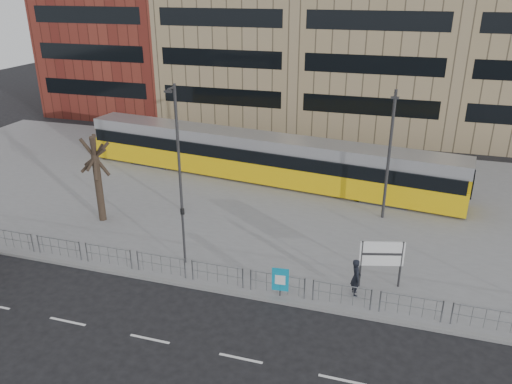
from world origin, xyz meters
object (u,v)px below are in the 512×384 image
(tram, at_px, (261,157))
(lamp_post_west, at_px, (178,144))
(pedestrian, at_px, (356,277))
(ad_panel, at_px, (280,280))
(bare_tree, at_px, (92,132))
(station_sign, at_px, (382,256))
(traffic_light_west, at_px, (183,229))
(lamp_post_east, at_px, (389,151))

(tram, height_order, lamp_post_west, lamp_post_west)
(tram, height_order, pedestrian, tram)
(ad_panel, relative_size, pedestrian, 0.79)
(lamp_post_west, distance_m, bare_tree, 5.03)
(station_sign, height_order, traffic_light_west, traffic_light_west)
(tram, xyz_separation_m, lamp_post_east, (9.11, -4.19, 2.67))
(station_sign, height_order, pedestrian, station_sign)
(lamp_post_east, height_order, bare_tree, lamp_post_east)
(lamp_post_east, bearing_deg, bare_tree, -162.21)
(traffic_light_west, bearing_deg, bare_tree, -179.80)
(traffic_light_west, distance_m, lamp_post_east, 13.03)
(lamp_post_east, bearing_deg, station_sign, -87.57)
(traffic_light_west, relative_size, bare_tree, 0.40)
(ad_panel, height_order, lamp_post_east, lamp_post_east)
(pedestrian, height_order, traffic_light_west, traffic_light_west)
(bare_tree, bearing_deg, ad_panel, -20.65)
(lamp_post_east, bearing_deg, lamp_post_west, -168.27)
(pedestrian, bearing_deg, lamp_post_west, 46.10)
(traffic_light_west, bearing_deg, station_sign, 28.81)
(station_sign, height_order, lamp_post_east, lamp_post_east)
(station_sign, distance_m, ad_panel, 4.94)
(station_sign, relative_size, ad_panel, 1.65)
(tram, bearing_deg, pedestrian, -49.82)
(traffic_light_west, bearing_deg, ad_panel, 9.75)
(tram, bearing_deg, station_sign, -44.49)
(tram, relative_size, lamp_post_east, 3.61)
(station_sign, bearing_deg, bare_tree, 156.09)
(lamp_post_west, relative_size, bare_tree, 1.05)
(tram, bearing_deg, bare_tree, -120.65)
(station_sign, distance_m, lamp_post_east, 8.32)
(tram, relative_size, ad_panel, 19.67)
(traffic_light_west, distance_m, lamp_post_west, 7.08)
(pedestrian, distance_m, lamp_post_east, 9.57)
(pedestrian, bearing_deg, bare_tree, 61.50)
(traffic_light_west, bearing_deg, lamp_post_west, 141.26)
(ad_panel, bearing_deg, station_sign, 21.29)
(ad_panel, bearing_deg, lamp_post_east, 63.00)
(lamp_post_west, relative_size, lamp_post_east, 1.01)
(traffic_light_west, bearing_deg, pedestrian, 22.58)
(ad_panel, height_order, bare_tree, bare_tree)
(traffic_light_west, height_order, lamp_post_east, lamp_post_east)
(ad_panel, distance_m, lamp_post_east, 11.37)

